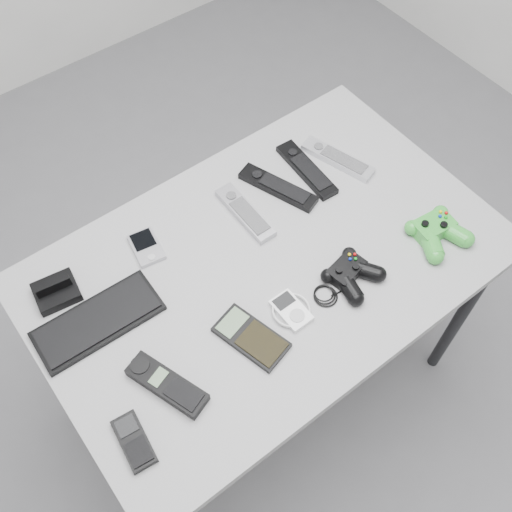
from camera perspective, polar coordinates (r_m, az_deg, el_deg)
floor at (r=2.04m, az=-0.52°, el=-10.51°), size 3.50×3.50×0.00m
desk at (r=1.44m, az=1.05°, el=-1.85°), size 1.08×0.69×0.72m
pda_keyboard at (r=1.34m, az=-14.82°, el=-5.97°), size 0.28×0.12×0.02m
dock_bracket at (r=1.39m, az=-18.61°, el=-3.00°), size 0.10×0.10×0.05m
pda at (r=1.42m, az=-10.41°, el=0.86°), size 0.08×0.10×0.02m
remote_silver_a at (r=1.45m, az=-1.06°, el=4.17°), size 0.05×0.19×0.02m
remote_black_a at (r=1.50m, az=2.11°, el=6.59°), size 0.12×0.21×0.02m
remote_black_b at (r=1.55m, az=4.84°, el=8.24°), size 0.06×0.21×0.02m
remote_silver_b at (r=1.58m, az=7.79°, el=9.18°), size 0.10×0.20×0.02m
mobile_phone at (r=1.23m, az=-11.56°, el=-16.90°), size 0.06×0.12×0.02m
cordless_handset at (r=1.25m, az=-8.48°, el=-12.00°), size 0.11×0.18×0.03m
calculator at (r=1.28m, az=-0.47°, el=-7.73°), size 0.12×0.17×0.02m
mp3_player at (r=1.31m, az=3.37°, el=-5.17°), size 0.09×0.09×0.02m
controller_black at (r=1.36m, az=9.02°, el=-1.59°), size 0.23×0.16×0.04m
controller_green at (r=1.47m, az=16.86°, el=2.35°), size 0.15×0.16×0.05m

